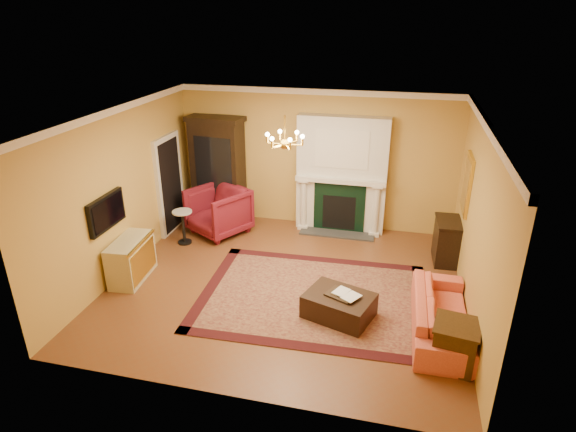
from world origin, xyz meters
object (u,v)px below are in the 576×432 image
(china_cabinet, at_px, (218,172))
(wingback_armchair, at_px, (218,209))
(pedestal_table, at_px, (183,225))
(console_table, at_px, (446,242))
(commode, at_px, (131,259))
(end_table, at_px, (454,346))
(coral_sofa, at_px, (442,309))
(leather_ottoman, at_px, (339,305))

(china_cabinet, height_order, wingback_armchair, china_cabinet)
(pedestal_table, relative_size, console_table, 0.88)
(commode, height_order, end_table, commode)
(wingback_armchair, bearing_deg, pedestal_table, -98.11)
(china_cabinet, xyz_separation_m, console_table, (4.94, -0.93, -0.72))
(coral_sofa, relative_size, console_table, 2.51)
(commode, bearing_deg, console_table, 15.00)
(coral_sofa, bearing_deg, end_table, -170.42)
(coral_sofa, distance_m, leather_ottoman, 1.55)
(commode, relative_size, end_table, 1.62)
(coral_sofa, bearing_deg, china_cabinet, 54.88)
(end_table, height_order, leather_ottoman, end_table)
(console_table, bearing_deg, coral_sofa, -97.55)
(wingback_armchair, distance_m, commode, 2.34)
(china_cabinet, xyz_separation_m, end_table, (4.88, -3.97, -0.82))
(china_cabinet, xyz_separation_m, coral_sofa, (4.74, -3.24, -0.73))
(coral_sofa, xyz_separation_m, console_table, (0.19, 2.31, 0.01))
(pedestal_table, distance_m, coral_sofa, 5.35)
(pedestal_table, height_order, leather_ottoman, pedestal_table)
(commode, bearing_deg, end_table, -15.78)
(commode, bearing_deg, china_cabinet, 74.05)
(wingback_armchair, bearing_deg, coral_sofa, 1.53)
(commode, distance_m, end_table, 5.55)
(end_table, relative_size, leather_ottoman, 0.62)
(pedestal_table, xyz_separation_m, end_table, (5.15, -2.58, -0.10))
(wingback_armchair, height_order, console_table, wingback_armchair)
(pedestal_table, relative_size, leather_ottoman, 0.71)
(end_table, distance_m, console_table, 3.04)
(china_cabinet, distance_m, commode, 3.06)
(china_cabinet, distance_m, wingback_armchair, 0.97)
(china_cabinet, bearing_deg, wingback_armchair, -64.36)
(commode, xyz_separation_m, console_table, (5.51, 1.99, 0.03))
(pedestal_table, xyz_separation_m, console_table, (5.21, 0.46, -0.01))
(pedestal_table, height_order, end_table, pedestal_table)
(coral_sofa, bearing_deg, leather_ottoman, 88.40)
(coral_sofa, bearing_deg, pedestal_table, 68.91)
(wingback_armchair, relative_size, coral_sofa, 0.54)
(wingback_armchair, distance_m, pedestal_table, 0.85)
(commode, distance_m, coral_sofa, 5.33)
(coral_sofa, bearing_deg, commode, 85.70)
(wingback_armchair, bearing_deg, china_cabinet, 139.61)
(china_cabinet, relative_size, leather_ottoman, 2.23)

